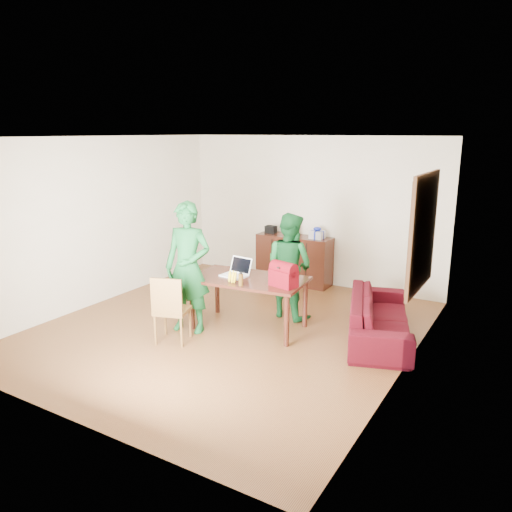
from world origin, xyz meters
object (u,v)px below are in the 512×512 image
Objects in this scene: person_far at (289,265)px; bottle at (241,279)px; chair at (172,322)px; sofa at (380,317)px; table at (249,284)px; red_bag at (284,277)px; laptop at (234,273)px; person_near at (188,268)px.

person_far reaches higher than bottle.
sofa is at bearing 14.75° from chair.
sofa is (1.72, 0.63, -0.37)m from table.
red_bag is at bearing -15.32° from table.
bottle is at bearing -38.32° from laptop.
laptop is 0.19× the size of sofa.
laptop is (0.41, 0.89, 0.53)m from chair.
chair is 0.79m from person_near.
person_near is at bearing 64.69° from person_far.
person_near is 4.77× the size of laptop.
chair is 1.12m from laptop.
table is at bearing 16.52° from laptop.
red_bag is at bearing 104.83° from sofa.
laptop reaches higher than chair.
chair is (-0.64, -0.93, -0.39)m from table.
table is at bearing 104.68° from bottle.
red_bag is (0.51, 0.26, 0.04)m from bottle.
table is 4.36× the size of laptop.
chair is 2.58× the size of red_bag.
laptop is at bearing -176.36° from table.
person_near is 2.74m from sofa.
laptop is 1.07× the size of red_bag.
person_far is 1.11m from bottle.
person_far is (0.96, 1.23, -0.12)m from person_near.
table is at bearing 23.86° from person_near.
bottle is (0.09, -0.36, 0.19)m from table.
table is at bearing 91.88° from sofa.
person_far is 0.92m from laptop.
person_near reaches higher than person_far.
red_bag is 0.18× the size of sofa.
person_far is 8.55× the size of bottle.
sofa is (1.95, 0.67, -0.50)m from laptop.
chair is 0.46× the size of sofa.
person_near is at bearing 96.81° from sofa.
red_bag is (0.60, -0.10, 0.23)m from table.
table reaches higher than sofa.
table is 0.42m from bottle.
sofa is (1.12, 0.73, -0.59)m from red_bag.
red_bag is (0.83, -0.06, 0.09)m from laptop.
chair is 1.97m from person_far.
person_far is 1.54m from sofa.
chair is 4.98× the size of bottle.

